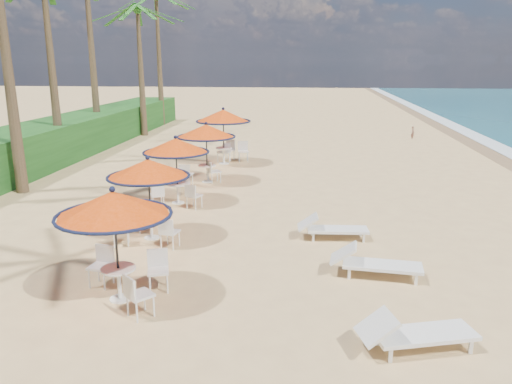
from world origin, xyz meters
TOP-DOWN VIEW (x-y plane):
  - ground at (0.00, 0.00)m, footprint 160.00×160.00m
  - scrub_hedge at (-13.50, 11.00)m, footprint 3.00×40.00m
  - station_0 at (-4.76, 0.36)m, footprint 2.27×2.27m
  - station_1 at (-5.30, 3.85)m, footprint 2.19×2.19m
  - station_2 at (-5.46, 7.32)m, footprint 2.22×2.22m
  - station_3 at (-5.11, 10.36)m, footprint 2.30×2.30m
  - station_4 at (-5.01, 14.13)m, footprint 2.52×2.52m
  - lounger_near at (0.74, -0.90)m, footprint 2.10×1.16m
  - lounger_mid at (0.41, 2.03)m, footprint 2.07×0.84m
  - lounger_far at (-0.45, 4.38)m, footprint 1.93×0.72m
  - palm_6 at (-11.73, 22.48)m, footprint 5.00×5.00m
  - palm_7 at (-12.16, 27.83)m, footprint 5.00×5.00m
  - person at (5.14, 22.76)m, footprint 0.20×0.31m

SIDE VIEW (x-z plane):
  - ground at x=0.00m, z-range 0.00..0.00m
  - lounger_far at x=-0.45m, z-range -0.02..0.66m
  - lounger_near at x=0.74m, z-range -0.02..0.69m
  - lounger_mid at x=0.41m, z-range -0.02..0.70m
  - person at x=5.14m, z-range 0.00..0.83m
  - scrub_hedge at x=-13.50m, z-range 0.00..1.80m
  - station_1 at x=-5.30m, z-range 0.53..2.82m
  - station_2 at x=-5.46m, z-range 0.53..2.85m
  - station_0 at x=-4.76m, z-range 0.55..2.92m
  - station_3 at x=-5.11m, z-range 0.63..3.02m
  - station_4 at x=-5.01m, z-range 0.61..3.23m
  - palm_6 at x=-11.73m, z-range 3.24..11.17m
  - palm_7 at x=-12.16m, z-range 3.84..13.13m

